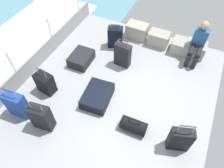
{
  "coord_description": "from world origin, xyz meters",
  "views": [
    {
      "loc": [
        1.15,
        -2.58,
        3.92
      ],
      "look_at": [
        -0.09,
        0.05,
        0.25
      ],
      "focal_mm": 32.9,
      "sensor_mm": 36.0,
      "label": 1
    }
  ],
  "objects_px": {
    "cargo_crate_0": "(137,31)",
    "suitcase_6": "(123,55)",
    "suitcase_0": "(180,139)",
    "duffel_bag": "(134,126)",
    "passenger_seated": "(198,42)",
    "suitcase_1": "(81,58)",
    "cargo_crate_2": "(183,47)",
    "suitcase_4": "(17,105)",
    "suitcase_5": "(45,83)",
    "suitcase_3": "(115,37)",
    "cargo_crate_3": "(195,49)",
    "suitcase_2": "(97,96)",
    "suitcase_7": "(41,117)",
    "cargo_crate_1": "(159,38)"
  },
  "relations": [
    {
      "from": "cargo_crate_0",
      "to": "suitcase_6",
      "type": "height_order",
      "value": "suitcase_6"
    },
    {
      "from": "suitcase_0",
      "to": "duffel_bag",
      "type": "relative_size",
      "value": 1.56
    },
    {
      "from": "passenger_seated",
      "to": "suitcase_1",
      "type": "height_order",
      "value": "passenger_seated"
    },
    {
      "from": "cargo_crate_2",
      "to": "duffel_bag",
      "type": "bearing_deg",
      "value": -96.95
    },
    {
      "from": "suitcase_4",
      "to": "cargo_crate_2",
      "type": "bearing_deg",
      "value": 52.2
    },
    {
      "from": "cargo_crate_2",
      "to": "suitcase_5",
      "type": "bearing_deg",
      "value": -133.34
    },
    {
      "from": "suitcase_3",
      "to": "cargo_crate_3",
      "type": "bearing_deg",
      "value": 16.41
    },
    {
      "from": "suitcase_3",
      "to": "suitcase_4",
      "type": "xyz_separation_m",
      "value": [
        -0.91,
        -2.88,
        0.02
      ]
    },
    {
      "from": "cargo_crate_3",
      "to": "suitcase_2",
      "type": "xyz_separation_m",
      "value": [
        -1.67,
        -2.47,
        -0.05
      ]
    },
    {
      "from": "suitcase_2",
      "to": "cargo_crate_0",
      "type": "bearing_deg",
      "value": 90.37
    },
    {
      "from": "cargo_crate_3",
      "to": "suitcase_5",
      "type": "distance_m",
      "value": 3.97
    },
    {
      "from": "suitcase_6",
      "to": "suitcase_3",
      "type": "bearing_deg",
      "value": 128.88
    },
    {
      "from": "suitcase_6",
      "to": "cargo_crate_2",
      "type": "bearing_deg",
      "value": 41.9
    },
    {
      "from": "cargo_crate_3",
      "to": "passenger_seated",
      "type": "xyz_separation_m",
      "value": [
        0.0,
        -0.18,
        0.37
      ]
    },
    {
      "from": "suitcase_4",
      "to": "suitcase_7",
      "type": "bearing_deg",
      "value": -1.88
    },
    {
      "from": "suitcase_4",
      "to": "suitcase_7",
      "type": "height_order",
      "value": "suitcase_4"
    },
    {
      "from": "suitcase_2",
      "to": "suitcase_5",
      "type": "height_order",
      "value": "suitcase_5"
    },
    {
      "from": "cargo_crate_1",
      "to": "suitcase_7",
      "type": "bearing_deg",
      "value": -111.0
    },
    {
      "from": "suitcase_4",
      "to": "cargo_crate_1",
      "type": "bearing_deg",
      "value": 60.26
    },
    {
      "from": "cargo_crate_3",
      "to": "suitcase_0",
      "type": "relative_size",
      "value": 0.66
    },
    {
      "from": "cargo_crate_2",
      "to": "passenger_seated",
      "type": "relative_size",
      "value": 0.58
    },
    {
      "from": "suitcase_7",
      "to": "suitcase_3",
      "type": "bearing_deg",
      "value": 84.68
    },
    {
      "from": "suitcase_7",
      "to": "duffel_bag",
      "type": "relative_size",
      "value": 1.5
    },
    {
      "from": "passenger_seated",
      "to": "suitcase_4",
      "type": "distance_m",
      "value": 4.48
    },
    {
      "from": "cargo_crate_2",
      "to": "suitcase_2",
      "type": "distance_m",
      "value": 2.77
    },
    {
      "from": "suitcase_5",
      "to": "suitcase_6",
      "type": "bearing_deg",
      "value": 50.8
    },
    {
      "from": "suitcase_3",
      "to": "duffel_bag",
      "type": "height_order",
      "value": "suitcase_3"
    },
    {
      "from": "cargo_crate_0",
      "to": "cargo_crate_1",
      "type": "xyz_separation_m",
      "value": [
        0.67,
        -0.05,
        -0.02
      ]
    },
    {
      "from": "cargo_crate_2",
      "to": "suitcase_1",
      "type": "relative_size",
      "value": 0.93
    },
    {
      "from": "cargo_crate_0",
      "to": "suitcase_4",
      "type": "distance_m",
      "value": 3.76
    },
    {
      "from": "cargo_crate_0",
      "to": "cargo_crate_1",
      "type": "bearing_deg",
      "value": -3.83
    },
    {
      "from": "passenger_seated",
      "to": "suitcase_3",
      "type": "xyz_separation_m",
      "value": [
        -2.09,
        -0.44,
        -0.25
      ]
    },
    {
      "from": "cargo_crate_1",
      "to": "suitcase_6",
      "type": "height_order",
      "value": "suitcase_6"
    },
    {
      "from": "suitcase_0",
      "to": "suitcase_1",
      "type": "height_order",
      "value": "suitcase_0"
    },
    {
      "from": "suitcase_4",
      "to": "suitcase_2",
      "type": "bearing_deg",
      "value": 37.81
    },
    {
      "from": "suitcase_5",
      "to": "duffel_bag",
      "type": "xyz_separation_m",
      "value": [
        2.21,
        -0.07,
        -0.12
      ]
    },
    {
      "from": "suitcase_5",
      "to": "cargo_crate_1",
      "type": "bearing_deg",
      "value": 55.74
    },
    {
      "from": "cargo_crate_2",
      "to": "suitcase_3",
      "type": "bearing_deg",
      "value": -162.14
    },
    {
      "from": "passenger_seated",
      "to": "suitcase_7",
      "type": "xyz_separation_m",
      "value": [
        -2.36,
        -3.34,
        -0.22
      ]
    },
    {
      "from": "suitcase_3",
      "to": "duffel_bag",
      "type": "xyz_separation_m",
      "value": [
        1.43,
        -2.2,
        -0.16
      ]
    },
    {
      "from": "passenger_seated",
      "to": "duffel_bag",
      "type": "xyz_separation_m",
      "value": [
        -0.66,
        -2.63,
        -0.41
      ]
    },
    {
      "from": "cargo_crate_0",
      "to": "suitcase_1",
      "type": "distance_m",
      "value": 1.86
    },
    {
      "from": "suitcase_0",
      "to": "suitcase_5",
      "type": "height_order",
      "value": "suitcase_0"
    },
    {
      "from": "cargo_crate_0",
      "to": "suitcase_7",
      "type": "relative_size",
      "value": 0.77
    },
    {
      "from": "cargo_crate_1",
      "to": "suitcase_0",
      "type": "distance_m",
      "value": 3.04
    },
    {
      "from": "cargo_crate_0",
      "to": "passenger_seated",
      "type": "xyz_separation_m",
      "value": [
        1.69,
        -0.2,
        0.34
      ]
    },
    {
      "from": "suitcase_3",
      "to": "duffel_bag",
      "type": "relative_size",
      "value": 1.31
    },
    {
      "from": "suitcase_1",
      "to": "suitcase_5",
      "type": "distance_m",
      "value": 1.19
    },
    {
      "from": "passenger_seated",
      "to": "suitcase_7",
      "type": "height_order",
      "value": "passenger_seated"
    },
    {
      "from": "suitcase_0",
      "to": "suitcase_4",
      "type": "relative_size",
      "value": 1.03
    }
  ]
}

